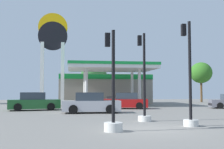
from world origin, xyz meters
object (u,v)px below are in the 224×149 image
Objects in this scene: station_pole_sign at (53,48)px; traffic_signal_0 at (190,93)px; traffic_signal_2 at (144,95)px; tree_1 at (94,74)px; tree_2 at (201,73)px; car_2 at (91,104)px; car_1 at (34,102)px; car_3 at (126,101)px; traffic_signal_1 at (113,105)px.

station_pole_sign is 2.21× the size of traffic_signal_0.
traffic_signal_2 is 24.94m from tree_1.
tree_2 is (22.04, 7.04, -2.33)m from station_pole_sign.
station_pole_sign is at bearing 108.70° from traffic_signal_2.
tree_2 is at bearing 46.36° from car_2.
station_pole_sign reaches higher than tree_2.
car_1 is at bearing -113.31° from tree_1.
car_1 is at bearing -96.54° from station_pole_sign.
car_3 is 1.07× the size of traffic_signal_1.
car_2 is 0.88× the size of traffic_signal_0.
car_1 is at bearing 109.85° from traffic_signal_1.
car_2 is 18.92m from tree_1.
station_pole_sign is 12.10m from car_3.
traffic_signal_1 is at bearing -79.84° from station_pole_sign.
traffic_signal_0 is 27.47m from tree_1.
car_3 is 14.33m from tree_1.
car_1 is 16.49m from tree_1.
traffic_signal_0 is 31.46m from tree_2.
car_2 is at bearing 111.65° from traffic_signal_2.
station_pole_sign is at bearing 83.46° from car_1.
car_3 is 15.06m from traffic_signal_1.
car_3 is at bearing 52.83° from car_2.
traffic_signal_2 is 0.86× the size of tree_1.
tree_1 is (-2.39, 27.24, 2.62)m from traffic_signal_0.
tree_2 is at bearing 58.14° from traffic_signal_2.
traffic_signal_0 is at bearing -65.06° from car_2.
car_3 is at bearing -135.51° from tree_2.
traffic_signal_0 is (0.45, -13.47, 0.88)m from car_3.
tree_1 is at bearing 91.90° from traffic_signal_2.
traffic_signal_0 is at bearing 17.23° from traffic_signal_1.
car_2 is at bearing 114.94° from traffic_signal_0.
tree_1 is at bearing 84.87° from car_2.
traffic_signal_2 is 30.11m from tree_2.
tree_1 is at bearing 95.02° from traffic_signal_0.
traffic_signal_0 is (4.05, -8.72, 0.86)m from car_2.
car_3 is 0.92× the size of traffic_signal_2.
traffic_signal_1 is at bearing -162.77° from traffic_signal_0.
car_3 is at bearing 76.95° from traffic_signal_1.
traffic_signal_1 is (0.21, -9.91, 0.35)m from car_2.
station_pole_sign is 1.94× the size of tree_1.
car_1 is 0.93× the size of traffic_signal_0.
car_1 is 14.49m from traffic_signal_1.
car_1 is 27.98m from tree_2.
traffic_signal_2 is (-1.57, 2.46, -0.11)m from traffic_signal_0.
traffic_signal_0 is at bearing -117.04° from tree_2.
car_2 is 9.92m from traffic_signal_1.
traffic_signal_0 is at bearing -54.82° from car_1.
tree_2 is at bearing 58.13° from traffic_signal_1.
car_3 is (7.35, -7.39, -6.14)m from station_pole_sign.
tree_2 is at bearing 44.49° from car_3.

